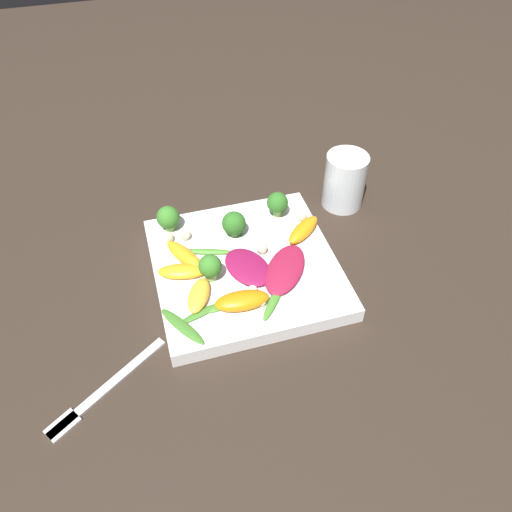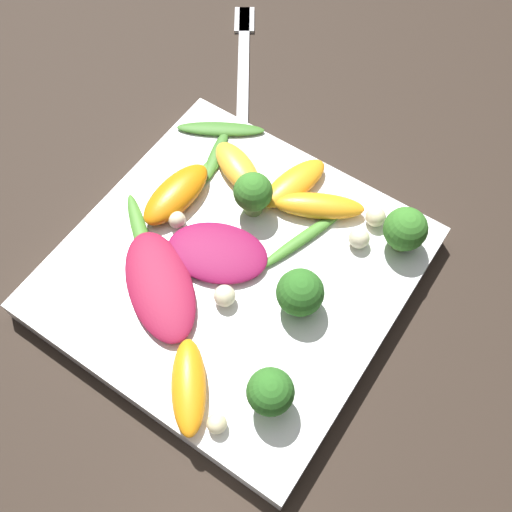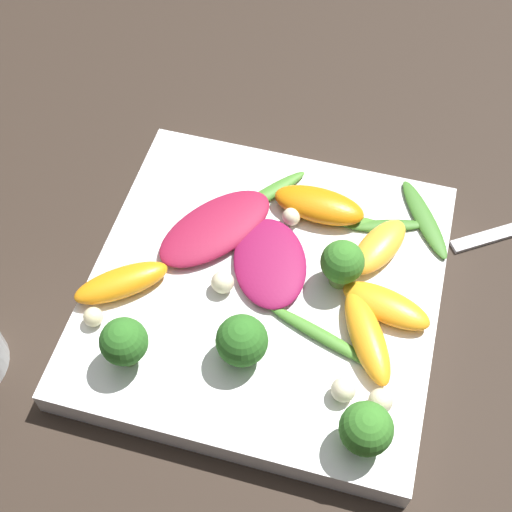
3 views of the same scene
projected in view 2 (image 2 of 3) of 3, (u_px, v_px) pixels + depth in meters
ground_plane at (234, 279)px, 0.49m from camera, size 2.40×2.40×0.00m
plate at (234, 272)px, 0.48m from camera, size 0.25×0.25×0.02m
fork at (244, 50)px, 0.61m from camera, size 0.15×0.11×0.01m
radicchio_leaf_0 at (220, 249)px, 0.47m from camera, size 0.08×0.09×0.01m
radicchio_leaf_1 at (160, 285)px, 0.46m from camera, size 0.10×0.11×0.01m
orange_segment_0 at (291, 182)px, 0.50m from camera, size 0.07×0.04×0.02m
orange_segment_1 at (176, 194)px, 0.49m from camera, size 0.07×0.04×0.02m
orange_segment_2 at (189, 386)px, 0.42m from camera, size 0.07×0.06×0.02m
orange_segment_3 at (237, 167)px, 0.51m from camera, size 0.05×0.07×0.02m
orange_segment_4 at (319, 206)px, 0.49m from camera, size 0.06×0.08×0.02m
broccoli_floret_0 at (297, 297)px, 0.43m from camera, size 0.04×0.04×0.04m
broccoli_floret_1 at (253, 193)px, 0.48m from camera, size 0.03×0.03×0.04m
broccoli_floret_2 at (405, 230)px, 0.46m from camera, size 0.03×0.03×0.04m
broccoli_floret_3 at (270, 392)px, 0.40m from camera, size 0.03×0.03×0.04m
arugula_sprig_0 at (221, 129)px, 0.53m from camera, size 0.05×0.08×0.01m
arugula_sprig_1 at (205, 174)px, 0.51m from camera, size 0.06×0.01×0.00m
arugula_sprig_2 at (216, 156)px, 0.52m from camera, size 0.06×0.03×0.00m
arugula_sprig_3 at (304, 238)px, 0.48m from camera, size 0.09×0.04×0.01m
arugula_sprig_4 at (140, 233)px, 0.48m from camera, size 0.06×0.07×0.01m
macadamia_nut_0 at (225, 296)px, 0.45m from camera, size 0.02×0.02×0.02m
macadamia_nut_1 at (359, 238)px, 0.47m from camera, size 0.02×0.02×0.02m
macadamia_nut_2 at (177, 220)px, 0.48m from camera, size 0.01×0.01×0.01m
macadamia_nut_3 at (376, 217)px, 0.48m from camera, size 0.02×0.02×0.02m
macadamia_nut_4 at (217, 424)px, 0.40m from camera, size 0.01×0.01×0.01m
macadamia_nut_5 at (155, 210)px, 0.49m from camera, size 0.01×0.01×0.01m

